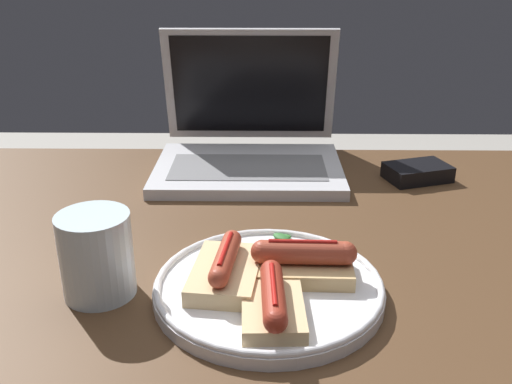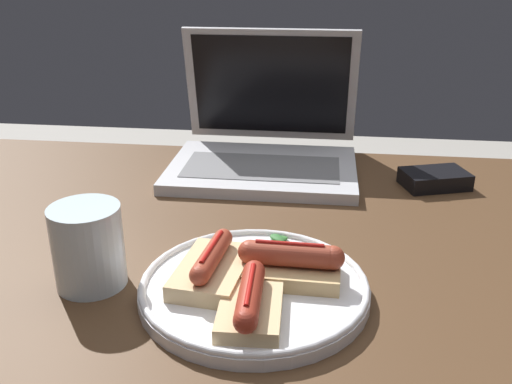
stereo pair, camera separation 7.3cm
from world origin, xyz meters
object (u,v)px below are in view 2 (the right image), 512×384
object	(u,v)px
laptop	(265,144)
drinking_glass	(88,246)
plate	(254,287)
external_drive	(435,179)

from	to	relation	value
laptop	drinking_glass	bearing A→B (deg)	-110.97
laptop	plate	xyz separation A→B (m)	(0.03, -0.40, -0.03)
plate	drinking_glass	xyz separation A→B (m)	(-0.18, 0.00, 0.04)
plate	laptop	bearing A→B (deg)	94.50
plate	drinking_glass	distance (m)	0.19
plate	external_drive	world-z (taller)	external_drive
external_drive	laptop	bearing A→B (deg)	150.46
plate	drinking_glass	bearing A→B (deg)	179.42
laptop	external_drive	size ratio (longest dim) A/B	2.69
laptop	external_drive	distance (m)	0.28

